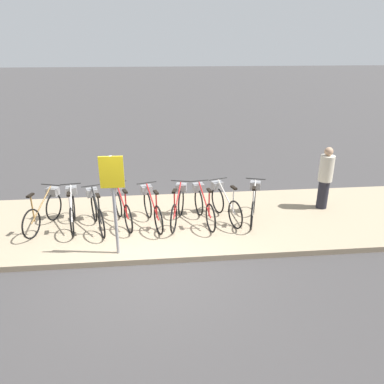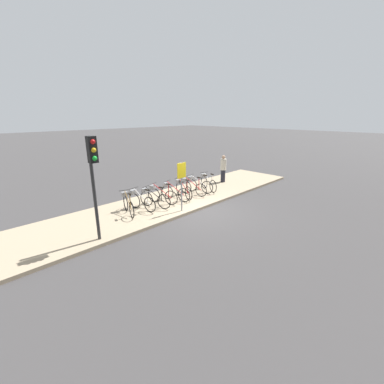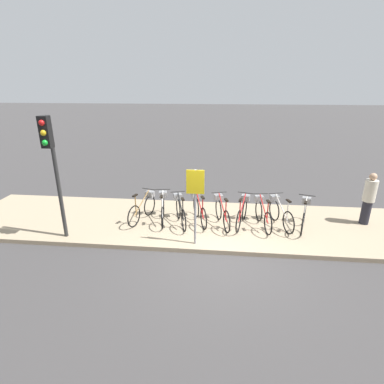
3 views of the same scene
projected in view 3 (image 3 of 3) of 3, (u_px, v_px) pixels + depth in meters
ground_plane at (220, 255)px, 7.50m from camera, size 120.00×120.00×0.00m
sidewalk at (221, 224)px, 9.00m from camera, size 15.78×3.25×0.12m
parked_bicycle_0 at (144, 206)px, 9.06m from camera, size 0.59×1.47×0.94m
parked_bicycle_1 at (163, 207)px, 9.00m from camera, size 0.46×1.51×0.94m
parked_bicycle_2 at (180, 210)px, 8.81m from camera, size 0.62×1.46×0.94m
parked_bicycle_3 at (199, 208)px, 8.93m from camera, size 0.63×1.46×0.94m
parked_bicycle_4 at (222, 211)px, 8.75m from camera, size 0.57×1.48×0.94m
parked_bicycle_5 at (242, 211)px, 8.73m from camera, size 0.54×1.49×0.94m
parked_bicycle_6 at (262, 212)px, 8.65m from camera, size 0.46×1.51×0.94m
parked_bicycle_7 at (280, 212)px, 8.69m from camera, size 0.59×1.47×0.94m
parked_bicycle_8 at (304, 214)px, 8.54m from camera, size 0.60×1.47×0.94m
pedestrian at (369, 198)px, 8.65m from camera, size 0.34×0.34×1.56m
traffic_light at (51, 153)px, 7.29m from camera, size 0.24×0.40×3.22m
sign_post at (195, 195)px, 7.33m from camera, size 0.44×0.07×1.99m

